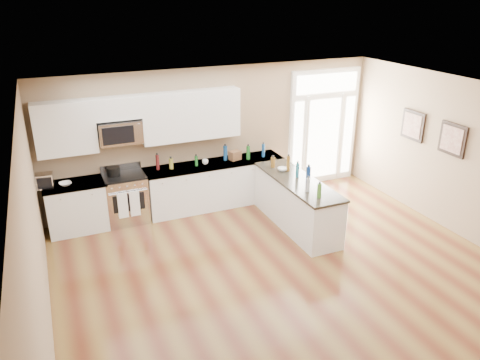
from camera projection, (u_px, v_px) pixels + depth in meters
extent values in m
plane|color=#592A19|center=(316.00, 304.00, 6.70)|extent=(8.00, 8.00, 0.00)
plane|color=#91795C|center=(216.00, 136.00, 9.57)|extent=(7.00, 0.00, 7.00)
plane|color=#91795C|center=(37.00, 276.00, 4.90)|extent=(0.00, 8.00, 8.00)
plane|color=white|center=(330.00, 113.00, 5.64)|extent=(8.00, 8.00, 0.00)
cube|color=silver|center=(77.00, 207.00, 8.62)|extent=(1.06, 0.62, 0.90)
cube|color=black|center=(80.00, 227.00, 8.77)|extent=(1.02, 0.52, 0.10)
cube|color=black|center=(74.00, 184.00, 8.45)|extent=(1.10, 0.66, 0.04)
cube|color=silver|center=(215.00, 185.00, 9.61)|extent=(2.81, 0.62, 0.90)
cube|color=black|center=(216.00, 203.00, 9.76)|extent=(2.77, 0.52, 0.10)
cube|color=black|center=(215.00, 164.00, 9.43)|extent=(2.85, 0.66, 0.04)
cube|color=silver|center=(296.00, 204.00, 8.77)|extent=(0.65, 2.28, 0.90)
cube|color=black|center=(295.00, 223.00, 8.93)|extent=(0.61, 2.18, 0.10)
cube|color=black|center=(297.00, 181.00, 8.60)|extent=(0.69, 2.32, 0.04)
cube|color=silver|center=(65.00, 128.00, 8.18)|extent=(1.04, 0.33, 0.95)
cube|color=silver|center=(191.00, 115.00, 9.03)|extent=(1.94, 0.33, 0.95)
cube|color=silver|center=(117.00, 108.00, 8.42)|extent=(0.82, 0.33, 0.40)
cube|color=silver|center=(120.00, 132.00, 8.56)|extent=(0.78, 0.40, 0.42)
cube|color=black|center=(118.00, 135.00, 8.36)|extent=(0.56, 0.01, 0.32)
cube|color=white|center=(323.00, 127.00, 10.51)|extent=(1.70, 0.08, 2.60)
cube|color=white|center=(323.00, 139.00, 10.56)|extent=(0.78, 0.02, 1.80)
cube|color=white|center=(298.00, 142.00, 10.32)|extent=(0.22, 0.02, 1.80)
cube|color=white|center=(348.00, 135.00, 10.80)|extent=(0.22, 0.02, 1.80)
cube|color=white|center=(327.00, 83.00, 10.09)|extent=(1.50, 0.02, 0.40)
cube|color=black|center=(413.00, 125.00, 9.19)|extent=(0.04, 0.58, 0.58)
cube|color=brown|center=(412.00, 125.00, 9.18)|extent=(0.01, 0.46, 0.46)
cube|color=black|center=(453.00, 139.00, 8.34)|extent=(0.04, 0.58, 0.58)
cube|color=brown|center=(452.00, 139.00, 8.33)|extent=(0.01, 0.46, 0.46)
cube|color=silver|center=(126.00, 199.00, 8.95)|extent=(0.77, 0.63, 0.92)
cube|color=black|center=(124.00, 176.00, 8.77)|extent=(0.77, 0.60, 0.03)
cube|color=silver|center=(121.00, 167.00, 8.99)|extent=(0.77, 0.04, 0.14)
cube|color=black|center=(129.00, 203.00, 8.65)|extent=(0.58, 0.01, 0.34)
cylinder|color=silver|center=(128.00, 192.00, 8.55)|extent=(0.70, 0.02, 0.02)
cube|color=white|center=(123.00, 206.00, 8.58)|extent=(0.18, 0.02, 0.50)
cube|color=white|center=(135.00, 204.00, 8.66)|extent=(0.18, 0.02, 0.50)
cylinder|color=black|center=(113.00, 171.00, 8.72)|extent=(0.26, 0.26, 0.18)
cube|color=silver|center=(44.00, 181.00, 8.19)|extent=(0.33, 0.27, 0.26)
cube|color=brown|center=(235.00, 155.00, 9.56)|extent=(0.26, 0.22, 0.18)
imported|color=white|center=(65.00, 184.00, 8.34)|extent=(0.25, 0.25, 0.05)
imported|color=white|center=(283.00, 169.00, 9.00)|extent=(0.23, 0.23, 0.06)
imported|color=white|center=(205.00, 162.00, 9.33)|extent=(0.15, 0.15, 0.10)
cylinder|color=#19591E|center=(196.00, 161.00, 9.22)|extent=(0.06, 0.06, 0.20)
cylinder|color=navy|center=(263.00, 150.00, 9.70)|extent=(0.07, 0.07, 0.28)
cylinder|color=brown|center=(273.00, 162.00, 9.15)|extent=(0.09, 0.09, 0.20)
cylinder|color=olive|center=(171.00, 164.00, 9.08)|extent=(0.08, 0.08, 0.21)
cylinder|color=#26727F|center=(297.00, 170.00, 8.65)|extent=(0.06, 0.06, 0.28)
cylinder|color=#591919|center=(158.00, 162.00, 9.02)|extent=(0.06, 0.06, 0.30)
cylinder|color=#B2B2B7|center=(308.00, 185.00, 8.04)|extent=(0.06, 0.06, 0.24)
cylinder|color=navy|center=(308.00, 175.00, 8.41)|extent=(0.08, 0.08, 0.30)
cylinder|color=#3F7226|center=(319.00, 191.00, 7.80)|extent=(0.07, 0.07, 0.25)
cylinder|color=#19591E|center=(248.00, 153.00, 9.57)|extent=(0.07, 0.07, 0.28)
cylinder|color=navy|center=(225.00, 153.00, 9.51)|extent=(0.08, 0.08, 0.31)
cylinder|color=brown|center=(288.00, 164.00, 8.94)|extent=(0.07, 0.07, 0.30)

